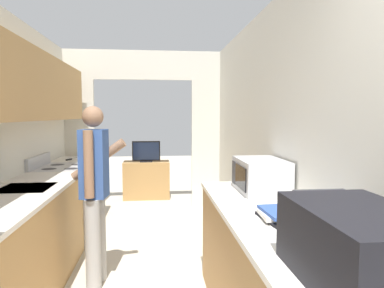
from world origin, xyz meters
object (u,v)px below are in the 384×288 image
book_stack (280,215)px  tv_cabinet (147,180)px  suitcase (360,247)px  microwave (260,176)px  range_oven (65,202)px  person (95,191)px  knife (70,159)px  television (146,152)px

book_stack → tv_cabinet: bearing=101.9°
suitcase → microwave: suitcase is taller
range_oven → tv_cabinet: bearing=64.8°
suitcase → book_stack: bearing=90.6°
range_oven → microwave: size_ratio=1.93×
microwave → book_stack: microwave is taller
suitcase → book_stack: (-0.01, 0.77, -0.11)m
range_oven → microwave: microwave is taller
tv_cabinet → person: bearing=-96.5°
tv_cabinet → knife: size_ratio=2.39×
person → suitcase: 2.27m
range_oven → tv_cabinet: size_ratio=1.25×
book_stack → knife: bearing=122.8°
book_stack → knife: (-1.90, 2.95, -0.02)m
person → knife: bearing=26.0°
microwave → tv_cabinet: 3.72m
person → tv_cabinet: person is taller
microwave → knife: 3.00m
television → book_stack: bearing=-78.0°
suitcase → book_stack: suitcase is taller
range_oven → tv_cabinet: (0.92, 1.96, -0.12)m
tv_cabinet → television: bearing=-90.0°
knife → book_stack: bearing=-33.0°
range_oven → television: bearing=64.3°
television → range_oven: bearing=-115.7°
television → microwave: bearing=-73.8°
person → book_stack: person is taller
knife → tv_cabinet: bearing=76.3°
range_oven → tv_cabinet: range_oven is taller
range_oven → knife: size_ratio=2.98×
knife → microwave: bearing=-23.5°
suitcase → person: bearing=123.9°
book_stack → tv_cabinet: 4.38m
book_stack → television: size_ratio=0.64×
suitcase → tv_cabinet: 5.15m
television → knife: bearing=-128.8°
tv_cabinet → microwave: bearing=-74.0°
microwave → tv_cabinet: bearing=106.0°
range_oven → knife: (-0.09, 0.66, 0.44)m
range_oven → television: (0.92, 1.92, 0.40)m
suitcase → microwave: size_ratio=1.21×
book_stack → range_oven: bearing=128.4°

